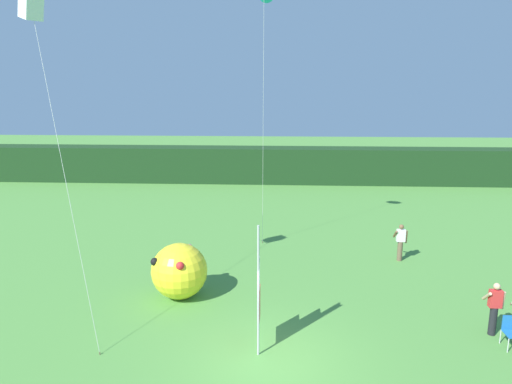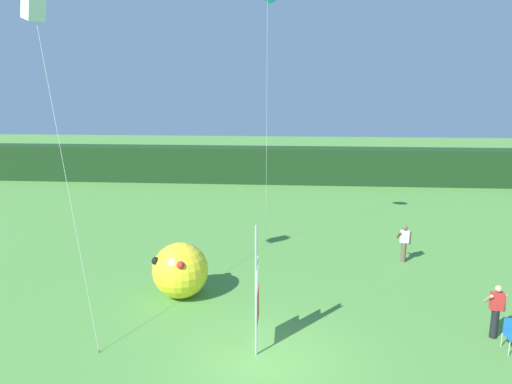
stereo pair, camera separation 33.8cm
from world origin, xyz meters
The scene contains 7 objects.
ground_plane centered at (0.00, 0.00, 0.00)m, with size 120.00×120.00×0.00m, color #518E3D.
distant_treeline centered at (0.00, 24.74, 1.36)m, with size 80.00×2.40×2.72m, color #193819.
banner_flag centered at (-0.33, 0.55, 1.80)m, with size 0.06×1.03×3.76m.
person_near_banner centered at (6.65, 1.73, 0.88)m, with size 0.55×0.48×1.66m.
person_mid_field centered at (5.38, 7.88, 0.86)m, with size 0.55×0.48×1.61m.
inflatable_balloon centered at (-3.29, 3.78, 0.99)m, with size 1.98×1.98×1.98m.
kite_white_box_2 centered at (-6.95, 2.34, 9.55)m, with size 2.65×2.76×10.02m.
Camera 2 is at (0.58, -11.51, 7.30)m, focal length 32.94 mm.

